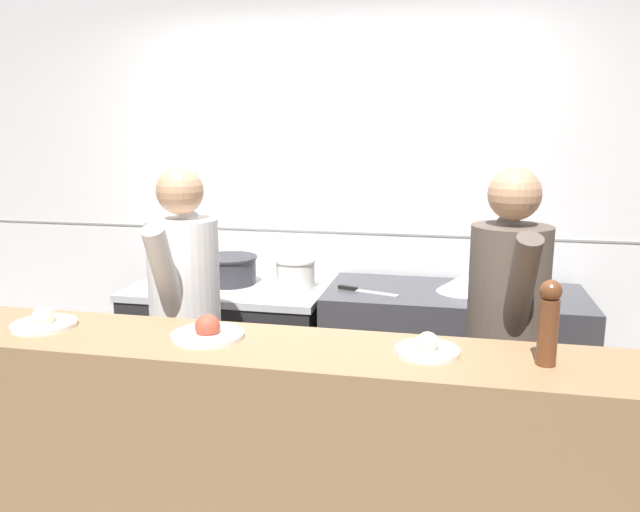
# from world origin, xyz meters

# --- Properties ---
(wall_back_tiled) EXTENTS (8.00, 0.06, 2.60)m
(wall_back_tiled) POSITION_xyz_m (0.00, 1.57, 1.30)
(wall_back_tiled) COLOR white
(wall_back_tiled) RESTS_ON ground_plane
(oven_range) EXTENTS (1.14, 0.71, 0.87)m
(oven_range) POSITION_xyz_m (-0.58, 1.17, 0.44)
(oven_range) COLOR #232326
(oven_range) RESTS_ON ground_plane
(prep_counter) EXTENTS (1.40, 0.65, 0.91)m
(prep_counter) POSITION_xyz_m (0.72, 1.17, 0.45)
(prep_counter) COLOR #38383D
(prep_counter) RESTS_ON ground_plane
(pass_counter) EXTENTS (3.06, 0.45, 1.03)m
(pass_counter) POSITION_xyz_m (0.14, -0.18, 0.51)
(pass_counter) COLOR #93704C
(pass_counter) RESTS_ON ground_plane
(stock_pot) EXTENTS (0.29, 0.29, 0.17)m
(stock_pot) POSITION_xyz_m (-0.92, 1.14, 0.97)
(stock_pot) COLOR beige
(stock_pot) RESTS_ON oven_range
(sauce_pot) EXTENTS (0.34, 0.34, 0.16)m
(sauce_pot) POSITION_xyz_m (-0.60, 1.21, 0.96)
(sauce_pot) COLOR #2D2D33
(sauce_pot) RESTS_ON oven_range
(braising_pot) EXTENTS (0.24, 0.24, 0.17)m
(braising_pot) POSITION_xyz_m (-0.19, 1.19, 0.96)
(braising_pot) COLOR beige
(braising_pot) RESTS_ON oven_range
(mixing_bowl_steel) EXTENTS (0.30, 0.30, 0.10)m
(mixing_bowl_steel) POSITION_xyz_m (0.76, 1.18, 0.96)
(mixing_bowl_steel) COLOR #B7BABF
(mixing_bowl_steel) RESTS_ON prep_counter
(chefs_knife) EXTENTS (0.35, 0.13, 0.02)m
(chefs_knife) POSITION_xyz_m (0.22, 1.07, 0.91)
(chefs_knife) COLOR #B7BABF
(chefs_knife) RESTS_ON prep_counter
(plated_dish_main) EXTENTS (0.24, 0.24, 0.09)m
(plated_dish_main) POSITION_xyz_m (-0.84, -0.16, 1.05)
(plated_dish_main) COLOR white
(plated_dish_main) RESTS_ON pass_counter
(plated_dish_appetiser) EXTENTS (0.27, 0.27, 0.09)m
(plated_dish_appetiser) POSITION_xyz_m (-0.17, -0.15, 1.05)
(plated_dish_appetiser) COLOR white
(plated_dish_appetiser) RESTS_ON pass_counter
(plated_dish_dessert) EXTENTS (0.22, 0.22, 0.08)m
(plated_dish_dessert) POSITION_xyz_m (0.62, -0.15, 1.04)
(plated_dish_dessert) COLOR white
(plated_dish_dessert) RESTS_ON pass_counter
(pepper_mill) EXTENTS (0.07, 0.07, 0.28)m
(pepper_mill) POSITION_xyz_m (1.00, -0.17, 1.17)
(pepper_mill) COLOR brown
(pepper_mill) RESTS_ON pass_counter
(chef_head_cook) EXTENTS (0.34, 0.70, 1.61)m
(chef_head_cook) POSITION_xyz_m (-0.52, 0.41, 0.90)
(chef_head_cook) COLOR black
(chef_head_cook) RESTS_ON ground_plane
(chef_sous) EXTENTS (0.37, 0.71, 1.63)m
(chef_sous) POSITION_xyz_m (0.93, 0.43, 0.90)
(chef_sous) COLOR black
(chef_sous) RESTS_ON ground_plane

